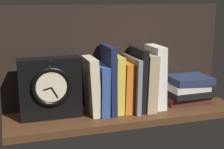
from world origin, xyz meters
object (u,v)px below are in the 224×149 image
book_orange_pandolfini (125,86)px  book_navy_bierce (108,79)px  book_blue_modern (101,89)px  book_white_catcher (156,77)px  book_tan_shortstories (145,81)px  book_cream_twain (92,86)px  book_yellow_seinlanguage (116,84)px  book_gray_chess (132,83)px  book_stack_side (188,89)px  framed_clock (50,88)px  book_black_skeptic (137,79)px

book_orange_pandolfini → book_navy_bierce: bearing=180.0°
book_blue_modern → book_white_catcher: 21.79cm
book_blue_modern → book_tan_shortstories: size_ratio=0.85×
book_cream_twain → book_orange_pandolfini: size_ratio=1.12×
book_yellow_seinlanguage → book_gray_chess: size_ratio=1.04×
book_white_catcher → book_orange_pandolfini: bearing=180.0°
book_white_catcher → book_stack_side: book_white_catcher is taller
book_cream_twain → framed_clock: (-14.75, -0.41, 0.54)cm
book_cream_twain → book_gray_chess: size_ratio=1.03×
book_black_skeptic → book_white_catcher: bearing=0.0°
book_navy_bierce → book_gray_chess: (8.98, 0.00, -2.30)cm
book_gray_chess → book_stack_side: size_ratio=1.07×
book_cream_twain → book_navy_bierce: size_ratio=0.83×
book_cream_twain → book_yellow_seinlanguage: book_yellow_seinlanguage is taller
book_blue_modern → book_tan_shortstories: (17.45, 0.00, 1.58)cm
book_stack_side → book_white_catcher: bearing=-178.1°
book_white_catcher → book_cream_twain: bearing=180.0°
book_yellow_seinlanguage → framed_clock: (-23.96, -0.41, 0.42)cm
book_gray_chess → book_black_skeptic: 2.70cm
book_orange_pandolfini → framed_clock: bearing=-179.1°
book_black_skeptic → framed_clock: (-32.27, -0.41, -0.74)cm
book_white_catcher → book_blue_modern: bearing=180.0°
book_tan_shortstories → book_white_catcher: size_ratio=0.89×
book_gray_chess → framed_clock: size_ratio=0.94×
book_stack_side → book_tan_shortstories: bearing=-178.6°
framed_clock → book_stack_side: framed_clock is taller
book_navy_bierce → book_yellow_seinlanguage: 3.46cm
book_cream_twain → book_white_catcher: 25.07cm
framed_clock → book_gray_chess: bearing=0.8°
book_stack_side → book_gray_chess: bearing=-178.9°
book_orange_pandolfini → book_stack_side: 27.04cm
book_gray_chess → book_tan_shortstories: size_ratio=0.95×
book_black_skeptic → book_white_catcher: book_white_catcher is taller
book_blue_modern → framed_clock: 18.27cm
book_navy_bierce → book_yellow_seinlanguage: bearing=0.0°
book_cream_twain → book_gray_chess: bearing=0.0°
book_yellow_seinlanguage → book_black_skeptic: 8.39cm
book_blue_modern → book_gray_chess: bearing=0.0°
book_cream_twain → book_stack_side: 39.68cm
book_black_skeptic → book_stack_side: 22.70cm
book_tan_shortstories → framed_clock: (-35.62, -0.41, 0.27)cm
book_tan_shortstories → framed_clock: 35.62cm
book_navy_bierce → book_yellow_seinlanguage: (2.89, 0.00, -1.91)cm
book_gray_chess → framed_clock: framed_clock is taller
book_orange_pandolfini → book_stack_side: size_ratio=0.98×
book_blue_modern → book_orange_pandolfini: (9.18, 0.00, 0.20)cm
book_orange_pandolfini → book_black_skeptic: size_ratio=0.79×
book_cream_twain → book_orange_pandolfini: book_cream_twain is taller
book_yellow_seinlanguage → framed_clock: bearing=-179.0°
book_navy_bierce → book_black_skeptic: size_ratio=1.07×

